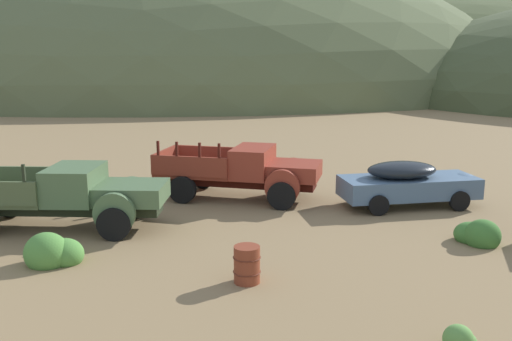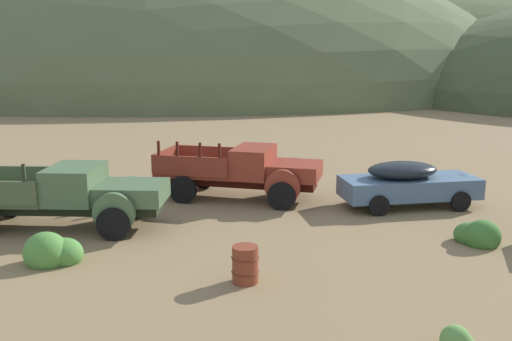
{
  "view_description": "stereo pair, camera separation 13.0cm",
  "coord_description": "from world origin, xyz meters",
  "px_view_note": "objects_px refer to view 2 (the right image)",
  "views": [
    {
      "loc": [
        12.93,
        -8.69,
        5.28
      ],
      "look_at": [
        10.17,
        8.33,
        1.55
      ],
      "focal_mm": 39.45,
      "sensor_mm": 36.0,
      "label": 1
    },
    {
      "loc": [
        13.06,
        -8.67,
        5.28
      ],
      "look_at": [
        10.17,
        8.33,
        1.55
      ],
      "focal_mm": 39.45,
      "sensor_mm": 36.0,
      "label": 2
    }
  ],
  "objects_px": {
    "truck_rust_red": "(251,172)",
    "truck_weathered_green": "(72,195)",
    "car_chalk_blue": "(413,183)",
    "oil_drum_foreground": "(245,264)"
  },
  "relations": [
    {
      "from": "truck_rust_red",
      "to": "truck_weathered_green",
      "type": "bearing_deg",
      "value": -133.76
    },
    {
      "from": "truck_rust_red",
      "to": "car_chalk_blue",
      "type": "xyz_separation_m",
      "value": [
        5.64,
        -0.05,
        -0.18
      ]
    },
    {
      "from": "car_chalk_blue",
      "to": "oil_drum_foreground",
      "type": "height_order",
      "value": "car_chalk_blue"
    },
    {
      "from": "truck_rust_red",
      "to": "car_chalk_blue",
      "type": "bearing_deg",
      "value": 3.87
    },
    {
      "from": "truck_weathered_green",
      "to": "car_chalk_blue",
      "type": "bearing_deg",
      "value": 14.9
    },
    {
      "from": "oil_drum_foreground",
      "to": "truck_rust_red",
      "type": "bearing_deg",
      "value": 99.22
    },
    {
      "from": "truck_weathered_green",
      "to": "car_chalk_blue",
      "type": "height_order",
      "value": "truck_weathered_green"
    },
    {
      "from": "truck_weathered_green",
      "to": "oil_drum_foreground",
      "type": "height_order",
      "value": "truck_weathered_green"
    },
    {
      "from": "truck_weathered_green",
      "to": "car_chalk_blue",
      "type": "distance_m",
      "value": 11.13
    },
    {
      "from": "truck_weathered_green",
      "to": "truck_rust_red",
      "type": "relative_size",
      "value": 1.14
    }
  ]
}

